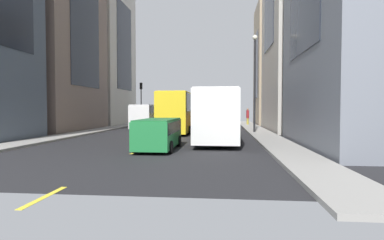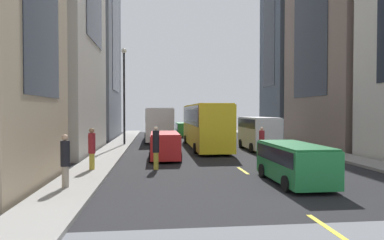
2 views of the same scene
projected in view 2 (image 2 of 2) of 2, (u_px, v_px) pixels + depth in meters
name	position (u px, v px, depth m)	size (l,w,h in m)	color
ground_plane	(206.00, 146.00, 29.67)	(41.41, 41.41, 0.00)	black
sidewalk_west	(117.00, 146.00, 28.83)	(2.05, 44.00, 0.15)	gray
sidewalk_east	(289.00, 144.00, 30.50)	(2.05, 44.00, 0.15)	gray
lane_stripe_0	(326.00, 227.00, 8.80)	(0.16, 2.00, 0.01)	yellow
lane_stripe_1	(243.00, 171.00, 17.15)	(0.16, 2.00, 0.01)	yellow
lane_stripe_2	(214.00, 151.00, 25.49)	(0.16, 2.00, 0.01)	yellow
lane_stripe_3	(200.00, 141.00, 33.84)	(0.16, 2.00, 0.01)	yellow
lane_stripe_4	(191.00, 136.00, 42.19)	(0.16, 2.00, 0.01)	yellow
lane_stripe_5	(185.00, 132.00, 50.54)	(0.16, 2.00, 0.01)	yellow
building_west_2	(73.00, 33.00, 37.78)	(9.63, 11.67, 23.83)	slate
building_east_1	(362.00, 38.00, 29.70)	(9.85, 11.39, 19.14)	#7A665B
building_east_2	(302.00, 25.00, 39.93)	(8.14, 7.07, 26.67)	#4C5666
city_bus_white	(159.00, 121.00, 35.47)	(2.80, 11.73, 3.35)	silver
streetcar_yellow	(204.00, 122.00, 28.06)	(2.70, 12.30, 3.59)	yellow
delivery_van_white	(259.00, 131.00, 26.42)	(2.25, 5.12, 2.58)	white
car_green_0	(184.00, 128.00, 41.23)	(1.98, 4.72, 1.64)	#1E7238
car_red_1	(165.00, 143.00, 21.40)	(1.95, 4.64, 1.69)	red
car_green_2	(294.00, 160.00, 14.09)	(2.00, 4.52, 1.66)	#1E7238
pedestrian_walking_far	(156.00, 147.00, 17.50)	(0.35, 0.35, 2.24)	gold
pedestrian_crossing_mid	(262.00, 143.00, 20.36)	(0.33, 0.33, 2.08)	gray
pedestrian_waiting_curb	(65.00, 159.00, 12.72)	(0.34, 0.34, 2.01)	gray
pedestrian_crossing_near	(92.00, 147.00, 16.66)	(0.35, 0.35, 2.06)	gold
streetlamp_near	(124.00, 87.00, 29.41)	(0.44, 0.44, 8.40)	black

